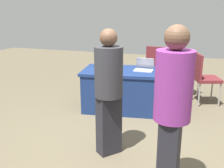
% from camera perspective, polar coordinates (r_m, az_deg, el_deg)
% --- Properties ---
extents(ground_plane, '(14.40, 14.40, 0.00)m').
position_cam_1_polar(ground_plane, '(3.57, 1.73, -14.13)').
color(ground_plane, brown).
extents(table_foreground, '(1.74, 1.07, 0.73)m').
position_cam_1_polar(table_foreground, '(4.80, 3.65, -1.23)').
color(table_foreground, navy).
rests_on(table_foreground, ground).
extents(chair_near_front, '(0.61, 0.61, 0.95)m').
position_cam_1_polar(chair_near_front, '(6.00, -1.89, 4.10)').
color(chair_near_front, '#9E9993').
rests_on(chair_near_front, ground).
extents(chair_tucked_right, '(0.56, 0.56, 0.96)m').
position_cam_1_polar(chair_tucked_right, '(5.30, 19.02, 1.74)').
color(chair_tucked_right, '#9E9993').
rests_on(chair_tucked_right, ground).
extents(chair_aisle, '(0.62, 0.62, 0.95)m').
position_cam_1_polar(chair_aisle, '(5.72, 15.06, 2.95)').
color(chair_aisle, '#9E9993').
rests_on(chair_aisle, ground).
extents(chair_by_pillar, '(0.50, 0.50, 0.96)m').
position_cam_1_polar(chair_by_pillar, '(6.13, 9.53, 4.27)').
color(chair_by_pillar, '#9E9993').
rests_on(chair_by_pillar, ground).
extents(person_presenter, '(0.48, 0.48, 1.57)m').
position_cam_1_polar(person_presenter, '(3.20, -0.71, -0.79)').
color(person_presenter, '#26262D').
rests_on(person_presenter, ground).
extents(person_attendee_standing, '(0.37, 0.37, 1.66)m').
position_cam_1_polar(person_attendee_standing, '(2.49, 12.75, -4.85)').
color(person_attendee_standing, '#26262D').
rests_on(person_attendee_standing, ground).
extents(laptop_silver, '(0.32, 0.29, 0.21)m').
position_cam_1_polar(laptop_silver, '(4.71, 6.86, 3.41)').
color(laptop_silver, silver).
rests_on(laptop_silver, table_foreground).
extents(yarn_ball, '(0.13, 0.13, 0.13)m').
position_cam_1_polar(yarn_ball, '(4.84, -2.11, 4.18)').
color(yarn_ball, '#B2382D').
rests_on(yarn_ball, table_foreground).
extents(scissors_red, '(0.15, 0.15, 0.01)m').
position_cam_1_polar(scissors_red, '(4.72, 7.56, 2.95)').
color(scissors_red, red).
rests_on(scissors_red, table_foreground).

